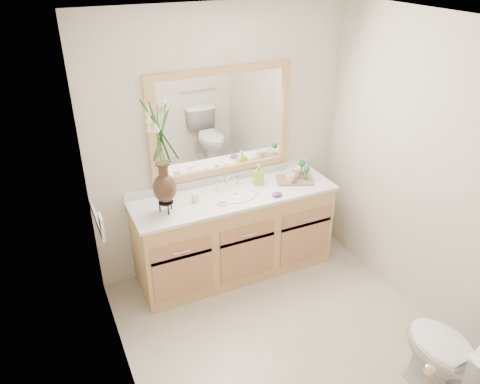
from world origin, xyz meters
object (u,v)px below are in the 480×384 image
flower_vase (161,141)px  soap_bottle (258,175)px  toilet (453,361)px  tumbler (195,197)px  tray (295,180)px

flower_vase → soap_bottle: flower_vase is taller
toilet → soap_bottle: 2.14m
flower_vase → tumbler: flower_vase is taller
tumbler → toilet: bearing=-61.4°
soap_bottle → tray: soap_bottle is taller
toilet → tray: tray is taller
soap_bottle → tray: (0.34, -0.09, -0.08)m
flower_vase → tray: flower_vase is taller
toilet → soap_bottle: soap_bottle is taller
toilet → flower_vase: bearing=-54.8°
toilet → tumbler: tumbler is taller
toilet → tray: (-0.08, 1.93, 0.47)m
flower_vase → tumbler: size_ratio=10.89×
flower_vase → tray: 1.40m
toilet → tumbler: size_ratio=8.90×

